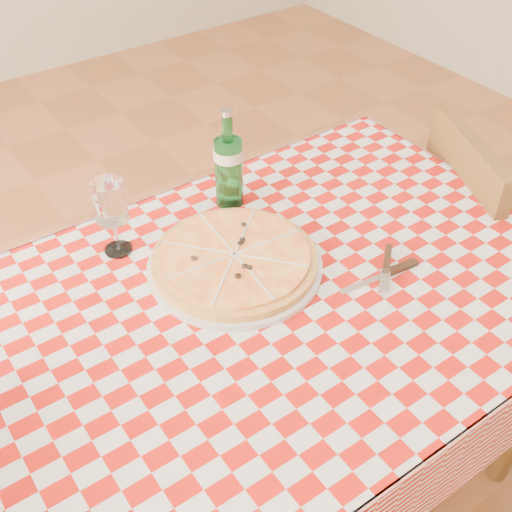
{
  "coord_description": "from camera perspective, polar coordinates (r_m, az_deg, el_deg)",
  "views": [
    {
      "loc": [
        -0.59,
        -0.75,
        1.67
      ],
      "look_at": [
        -0.02,
        0.06,
        0.82
      ],
      "focal_mm": 45.0,
      "sensor_mm": 36.0,
      "label": 1
    }
  ],
  "objects": [
    {
      "name": "dining_table",
      "position": [
        1.39,
        2.11,
        -5.97
      ],
      "size": [
        1.2,
        0.8,
        0.75
      ],
      "color": "brown",
      "rests_on": "ground"
    },
    {
      "name": "tablecloth",
      "position": [
        1.33,
        2.2,
        -3.15
      ],
      "size": [
        1.3,
        0.9,
        0.01
      ],
      "primitive_type": "cube",
      "color": "#B1120A",
      "rests_on": "dining_table"
    },
    {
      "name": "chair_near",
      "position": [
        1.94,
        19.03,
        0.6
      ],
      "size": [
        0.52,
        0.52,
        0.86
      ],
      "rotation": [
        0.0,
        0.0,
        -0.42
      ],
      "color": "brown",
      "rests_on": "ground"
    },
    {
      "name": "pizza_plate",
      "position": [
        1.36,
        -1.9,
        -0.29
      ],
      "size": [
        0.4,
        0.4,
        0.05
      ],
      "primitive_type": null,
      "rotation": [
        0.0,
        0.0,
        -0.08
      ],
      "color": "#CB9043",
      "rests_on": "tablecloth"
    },
    {
      "name": "water_bottle",
      "position": [
        1.49,
        -2.47,
        8.64
      ],
      "size": [
        0.09,
        0.09,
        0.25
      ],
      "primitive_type": null,
      "rotation": [
        0.0,
        0.0,
        -0.29
      ],
      "color": "#1B6C2B",
      "rests_on": "tablecloth"
    },
    {
      "name": "wine_glass",
      "position": [
        1.4,
        -12.61,
        3.32
      ],
      "size": [
        0.08,
        0.08,
        0.18
      ],
      "primitive_type": null,
      "rotation": [
        0.0,
        0.0,
        0.21
      ],
      "color": "white",
      "rests_on": "tablecloth"
    },
    {
      "name": "cutlery",
      "position": [
        1.37,
        11.44,
        -1.39
      ],
      "size": [
        0.26,
        0.24,
        0.02
      ],
      "primitive_type": null,
      "rotation": [
        0.0,
        0.0,
        0.37
      ],
      "color": "silver",
      "rests_on": "tablecloth"
    }
  ]
}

